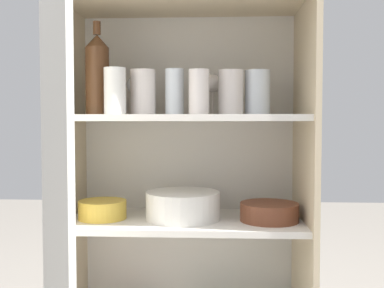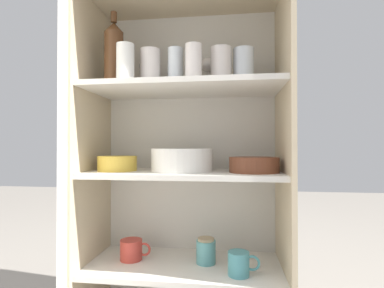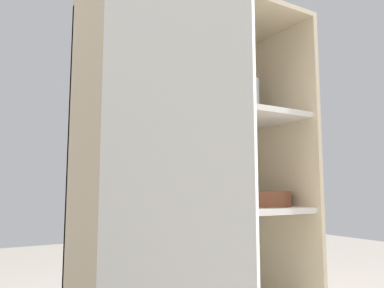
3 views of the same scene
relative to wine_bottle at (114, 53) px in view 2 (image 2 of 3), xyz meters
The scene contains 23 objects.
cupboard_back_panel 0.56m from the wine_bottle, 39.44° to the left, with size 0.79×0.02×1.31m, color silver.
cupboard_side_left 0.45m from the wine_bottle, 157.50° to the left, with size 0.02×0.38×1.31m, color #CCB793.
cupboard_side_right 0.79m from the wine_bottle, ahead, with size 0.02×0.38×1.31m, color #CCB793.
shelf_board_lower 0.89m from the wine_bottle, ahead, with size 0.76×0.35×0.02m, color silver.
shelf_board_middle 0.55m from the wine_bottle, ahead, with size 0.76×0.35×0.02m, color silver.
shelf_board_upper 0.31m from the wine_bottle, ahead, with size 0.76×0.35×0.02m, color silver.
cupboard_door 0.53m from the wine_bottle, 94.33° to the right, with size 0.21×0.35×1.31m.
tumbler_glass_0 0.33m from the wine_bottle, ahead, with size 0.06×0.06×0.14m.
tumbler_glass_1 0.52m from the wine_bottle, ahead, with size 0.08×0.08×0.15m.
tumbler_glass_2 0.15m from the wine_bottle, ahead, with size 0.08×0.08×0.14m.
tumbler_glass_3 0.25m from the wine_bottle, ahead, with size 0.06×0.06×0.15m.
tumbler_glass_4 0.43m from the wine_bottle, ahead, with size 0.08×0.08×0.14m.
tumbler_glass_5 0.11m from the wine_bottle, 41.24° to the right, with size 0.07×0.07×0.14m.
wine_glass_0 0.12m from the wine_bottle, 84.81° to the left, with size 0.07×0.07×0.14m.
wine_glass_1 0.16m from the wine_bottle, 42.65° to the left, with size 0.09×0.09×0.14m.
wine_glass_2 0.40m from the wine_bottle, 22.30° to the left, with size 0.08×0.08×0.14m.
wine_bottle is the anchor object (origin of this frame).
plate_stack_white 0.50m from the wine_bottle, ahead, with size 0.24×0.24×0.09m.
mixing_bowl_large 0.70m from the wine_bottle, ahead, with size 0.19×0.19×0.06m.
serving_bowl_small 0.44m from the wine_bottle, 78.41° to the left, with size 0.16×0.16×0.06m.
coffee_mug_primary 0.80m from the wine_bottle, 44.30° to the left, with size 0.13×0.09×0.08m.
coffee_mug_extra_1 0.93m from the wine_bottle, ahead, with size 0.11×0.08×0.08m.
storage_jar 0.87m from the wine_bottle, ahead, with size 0.08×0.08×0.10m.
Camera 2 is at (0.19, -1.01, 0.71)m, focal length 28.00 mm.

